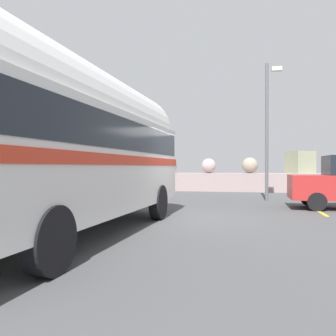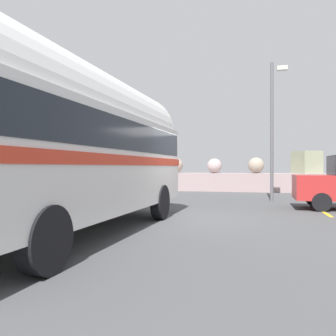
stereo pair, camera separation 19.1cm
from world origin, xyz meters
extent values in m
cube|color=#444547|center=(0.00, 0.00, 0.01)|extent=(32.00, 26.00, 0.02)
cube|color=gray|center=(0.00, 11.80, 0.55)|extent=(31.36, 1.80, 1.10)
cube|color=gray|center=(-13.43, 11.75, 1.48)|extent=(1.00, 1.02, 0.76)
sphere|color=tan|center=(-10.63, 12.34, 1.59)|extent=(0.97, 0.97, 0.97)
cube|color=gray|center=(-8.22, 12.10, 1.75)|extent=(1.77, 1.73, 1.31)
cube|color=#A98A8F|center=(-5.80, 11.59, 1.73)|extent=(1.47, 1.51, 1.26)
sphere|color=gray|center=(-2.64, 12.01, 1.58)|extent=(0.96, 0.96, 0.96)
sphere|color=#AD9897|center=(-0.14, 11.89, 1.55)|extent=(0.90, 0.90, 0.90)
sphere|color=gray|center=(2.34, 12.09, 1.58)|extent=(0.95, 0.95, 0.95)
cube|color=gray|center=(5.22, 12.04, 1.75)|extent=(1.72, 1.74, 1.30)
cube|color=gold|center=(4.33, 3.50, 0.02)|extent=(0.12, 4.40, 0.01)
cylinder|color=black|center=(-2.63, -0.17, 0.50)|extent=(0.33, 0.97, 0.96)
cylinder|color=black|center=(-0.42, -0.28, 0.50)|extent=(0.33, 0.97, 0.96)
cylinder|color=black|center=(-0.67, -5.48, 0.50)|extent=(0.33, 0.97, 0.96)
cube|color=silver|center=(-1.65, -2.83, 1.57)|extent=(2.81, 8.51, 2.10)
cylinder|color=silver|center=(-1.65, -2.83, 2.62)|extent=(2.59, 8.16, 2.20)
cube|color=red|center=(-1.65, -2.83, 1.63)|extent=(2.86, 8.59, 0.20)
cube|color=black|center=(-1.65, -2.83, 2.15)|extent=(2.83, 8.17, 0.64)
cube|color=silver|center=(-1.44, 1.44, 0.70)|extent=(2.29, 0.27, 0.28)
cylinder|color=black|center=(-5.64, 0.91, 0.50)|extent=(0.40, 0.99, 0.96)
cube|color=silver|center=(-6.53, 2.70, 0.70)|extent=(2.28, 0.45, 0.28)
cylinder|color=black|center=(4.29, 2.59, 0.33)|extent=(0.62, 0.21, 0.62)
cylinder|color=black|center=(4.32, 4.12, 0.33)|extent=(0.62, 0.21, 0.62)
cylinder|color=#5B5B60|center=(2.91, 5.86, 2.97)|extent=(0.14, 0.14, 5.94)
cube|color=beige|center=(3.38, 6.44, 5.84)|extent=(0.44, 0.24, 0.18)
camera|label=1|loc=(1.85, -9.74, 1.49)|focal=37.37mm
camera|label=2|loc=(2.04, -9.70, 1.49)|focal=37.37mm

